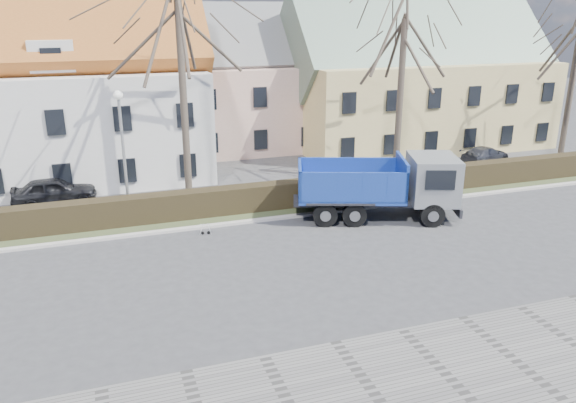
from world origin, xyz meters
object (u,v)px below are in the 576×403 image
object	(u,v)px
cart_frame	(202,229)
parked_car_b	(485,155)
parked_car_a	(54,191)
streetlight	(124,156)
dump_truck	(372,186)

from	to	relation	value
cart_frame	parked_car_b	world-z (taller)	parked_car_b
cart_frame	parked_car_a	world-z (taller)	parked_car_a
streetlight	cart_frame	world-z (taller)	streetlight
dump_truck	parked_car_b	world-z (taller)	dump_truck
cart_frame	parked_car_a	size ratio (longest dim) A/B	0.15
dump_truck	parked_car_b	distance (m)	13.38
streetlight	cart_frame	distance (m)	5.12
dump_truck	streetlight	distance (m)	11.63
cart_frame	parked_car_b	bearing A→B (deg)	17.68
streetlight	parked_car_b	world-z (taller)	streetlight
dump_truck	cart_frame	distance (m)	8.18
dump_truck	cart_frame	xyz separation A→B (m)	(-8.07, 0.43, -1.28)
dump_truck	streetlight	bearing A→B (deg)	-179.14
parked_car_a	streetlight	bearing A→B (deg)	-136.79
streetlight	dump_truck	bearing A→B (deg)	-18.17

